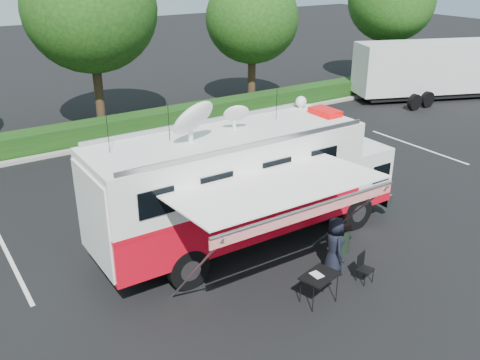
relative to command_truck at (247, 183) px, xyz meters
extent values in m
plane|color=black|center=(0.08, 0.00, -1.99)|extent=(120.00, 120.00, 0.00)
cube|color=#9E998E|center=(4.08, 11.00, -1.92)|extent=(60.00, 0.35, 0.15)
cube|color=black|center=(4.08, 11.90, -1.49)|extent=(60.00, 1.20, 1.00)
cylinder|color=black|center=(0.08, 13.00, 0.41)|extent=(0.44, 0.44, 4.80)
ellipsoid|color=#14380F|center=(0.08, 13.00, 3.96)|extent=(6.14, 6.14, 5.84)
cylinder|color=black|center=(9.08, 13.00, 0.01)|extent=(0.44, 0.44, 4.00)
ellipsoid|color=#14380F|center=(9.08, 13.00, 2.97)|extent=(5.12, 5.12, 4.86)
cylinder|color=black|center=(20.08, 13.00, 0.21)|extent=(0.44, 0.44, 4.40)
ellipsoid|color=#14380F|center=(20.08, 13.00, 3.46)|extent=(5.63, 5.63, 5.35)
cube|color=silver|center=(-6.42, 3.00, -1.99)|extent=(0.12, 5.50, 0.01)
cube|color=silver|center=(-0.42, 3.00, -1.99)|extent=(0.12, 5.50, 0.01)
cube|color=silver|center=(5.58, 3.00, -1.99)|extent=(0.12, 5.50, 0.01)
cube|color=silver|center=(11.58, 3.00, -1.99)|extent=(0.12, 5.50, 0.01)
cube|color=black|center=(0.08, 0.00, -1.41)|extent=(9.10, 1.48, 0.32)
cylinder|color=black|center=(3.47, -1.16, -1.41)|extent=(1.16, 0.34, 1.16)
cylinder|color=black|center=(3.47, 1.16, -1.41)|extent=(1.16, 0.34, 1.16)
cylinder|color=black|center=(-2.67, -1.16, -1.41)|extent=(1.16, 0.34, 1.16)
cylinder|color=black|center=(-2.67, 1.16, -1.41)|extent=(1.16, 0.34, 1.16)
cube|color=silver|center=(4.90, 0.00, -1.36)|extent=(0.21, 2.65, 0.42)
cube|color=white|center=(4.11, 0.00, -0.35)|extent=(1.48, 2.65, 1.80)
cube|color=red|center=(4.11, 0.00, -0.99)|extent=(1.50, 2.67, 0.58)
cube|color=black|center=(4.80, 0.00, -0.04)|extent=(0.13, 2.35, 0.74)
cube|color=red|center=(-0.66, 0.00, -0.62)|extent=(8.05, 2.65, 1.27)
cube|color=red|center=(-0.66, 0.00, 0.02)|extent=(8.07, 2.67, 0.11)
cube|color=white|center=(-0.66, 0.00, 0.81)|extent=(8.05, 2.65, 1.48)
cube|color=silver|center=(-0.66, 0.00, 1.60)|extent=(8.05, 2.65, 0.08)
cube|color=#CC0505|center=(2.94, 0.00, 1.74)|extent=(0.58, 1.01, 0.17)
sphere|color=white|center=(2.84, 1.06, 1.85)|extent=(0.36, 0.36, 0.36)
ellipsoid|color=silver|center=(-1.82, -0.16, 2.35)|extent=(1.27, 1.27, 0.38)
ellipsoid|color=silver|center=(-0.23, 0.21, 2.13)|extent=(0.74, 0.74, 0.21)
cylinder|color=black|center=(-3.94, 0.42, 2.13)|extent=(0.02, 0.02, 1.06)
cylinder|color=black|center=(-2.24, 0.42, 2.13)|extent=(0.02, 0.02, 1.06)
cylinder|color=black|center=(1.35, 0.42, 2.13)|extent=(0.02, 0.02, 1.06)
cube|color=white|center=(-0.87, -2.59, 1.08)|extent=(5.29, 2.54, 0.22)
cube|color=red|center=(-0.87, -3.84, 0.89)|extent=(5.29, 0.04, 0.30)
cylinder|color=#B2B2B7|center=(-0.87, -3.86, 1.01)|extent=(5.29, 0.07, 0.07)
cylinder|color=#B2B2B7|center=(-3.27, -2.67, -0.48)|extent=(0.05, 2.73, 3.05)
cylinder|color=#B2B2B7|center=(1.53, -2.67, -0.48)|extent=(0.05, 2.73, 3.05)
imported|color=black|center=(1.06, -2.77, -1.99)|extent=(0.79, 0.97, 1.71)
cube|color=black|center=(-0.20, -3.60, -1.20)|extent=(1.10, 0.90, 0.05)
cylinder|color=black|center=(-0.59, -3.85, -1.60)|extent=(0.02, 0.02, 0.79)
cylinder|color=black|center=(-0.59, -3.35, -1.60)|extent=(0.02, 0.02, 0.79)
cylinder|color=black|center=(0.20, -3.85, -1.60)|extent=(0.02, 0.02, 0.79)
cylinder|color=black|center=(0.20, -3.35, -1.60)|extent=(0.02, 0.02, 0.79)
cube|color=silver|center=(-0.25, -3.55, -1.18)|extent=(0.25, 0.34, 0.01)
cube|color=black|center=(1.48, -3.60, -1.61)|extent=(0.48, 0.48, 0.03)
cube|color=black|center=(1.48, -3.40, -1.39)|extent=(0.38, 0.15, 0.43)
cylinder|color=black|center=(1.32, -3.75, -1.80)|extent=(0.02, 0.02, 0.39)
cylinder|color=black|center=(1.32, -3.44, -1.80)|extent=(0.02, 0.02, 0.39)
cylinder|color=black|center=(1.63, -3.75, -1.80)|extent=(0.02, 0.02, 0.39)
cylinder|color=black|center=(1.63, -3.44, -1.80)|extent=(0.02, 0.02, 0.39)
cylinder|color=black|center=(2.06, -2.01, -1.59)|extent=(0.53, 0.53, 0.81)
cylinder|color=black|center=(2.06, -2.01, -1.16)|extent=(0.57, 0.57, 0.04)
cube|color=silver|center=(20.12, 8.29, -0.05)|extent=(11.18, 6.24, 2.96)
cube|color=#B20C0C|center=(20.12, 7.12, -0.05)|extent=(9.82, 3.92, 0.46)
cube|color=black|center=(20.12, 8.29, -1.67)|extent=(10.21, 5.64, 0.28)
cylinder|color=black|center=(16.42, 7.28, -1.53)|extent=(0.93, 0.28, 0.93)
cylinder|color=black|center=(16.42, 9.31, -1.53)|extent=(0.93, 0.28, 0.93)
cylinder|color=black|center=(17.53, 7.28, -1.53)|extent=(0.93, 0.28, 0.93)
cylinder|color=black|center=(17.53, 9.31, -1.53)|extent=(0.93, 0.28, 0.93)
cylinder|color=black|center=(24.28, 9.31, -1.53)|extent=(0.93, 0.28, 0.93)
camera|label=1|loc=(-8.17, -12.09, 6.35)|focal=40.00mm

